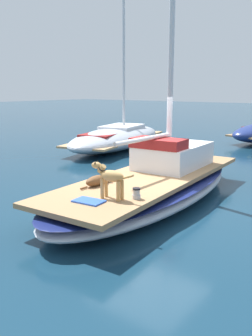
% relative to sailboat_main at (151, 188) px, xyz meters
% --- Properties ---
extents(ground_plane, '(120.00, 120.00, 0.00)m').
position_rel_sailboat_main_xyz_m(ground_plane, '(0.00, 0.00, -0.34)').
color(ground_plane, '#143347').
extents(sailboat_main, '(3.01, 7.39, 0.66)m').
position_rel_sailboat_main_xyz_m(sailboat_main, '(0.00, 0.00, 0.00)').
color(sailboat_main, '#B2B7C1').
rests_on(sailboat_main, ground).
extents(mast_main, '(0.14, 2.27, 8.32)m').
position_rel_sailboat_main_xyz_m(mast_main, '(-0.06, 0.77, 4.10)').
color(mast_main, silver).
rests_on(mast_main, sailboat_main).
extents(cabin_house, '(1.55, 2.31, 0.84)m').
position_rel_sailboat_main_xyz_m(cabin_house, '(-0.08, 1.11, 0.67)').
color(cabin_house, silver).
rests_on(cabin_house, sailboat_main).
extents(dog_tan, '(0.94, 0.27, 0.70)m').
position_rel_sailboat_main_xyz_m(dog_tan, '(0.44, -2.06, 0.75)').
color(dog_tan, tan).
rests_on(dog_tan, sailboat_main).
extents(dog_brown, '(0.26, 0.95, 0.22)m').
position_rel_sailboat_main_xyz_m(dog_brown, '(-0.40, -1.48, 0.43)').
color(dog_brown, brown).
rests_on(dog_brown, sailboat_main).
extents(deck_winch, '(0.16, 0.16, 0.21)m').
position_rel_sailboat_main_xyz_m(deck_winch, '(0.84, -1.77, 0.42)').
color(deck_winch, '#B7B7BC').
rests_on(deck_winch, sailboat_main).
extents(coiled_rope, '(0.32, 0.32, 0.04)m').
position_rel_sailboat_main_xyz_m(coiled_rope, '(-0.49, -1.03, 0.35)').
color(coiled_rope, beige).
rests_on(coiled_rope, sailboat_main).
extents(deck_towel, '(0.60, 0.42, 0.03)m').
position_rel_sailboat_main_xyz_m(deck_towel, '(0.26, -2.47, 0.34)').
color(deck_towel, blue).
rests_on(deck_towel, sailboat_main).
extents(moored_boat_port_side, '(4.20, 7.66, 6.68)m').
position_rel_sailboat_main_xyz_m(moored_boat_port_side, '(-5.71, 5.75, 0.18)').
color(moored_boat_port_side, '#B2B7C1').
rests_on(moored_boat_port_side, ground).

